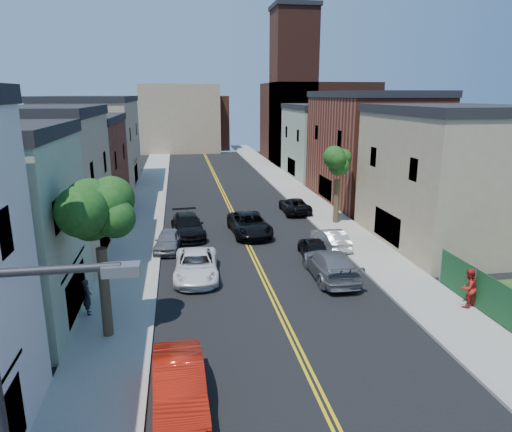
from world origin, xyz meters
name	(u,v)px	position (x,y,z in m)	size (l,w,h in m)	color
sidewalk_left	(146,203)	(-7.90, 40.00, 0.07)	(3.20, 100.00, 0.15)	gray
sidewalk_right	(303,197)	(7.90, 40.00, 0.07)	(3.20, 100.00, 0.15)	gray
curb_left	(164,202)	(-6.15, 40.00, 0.07)	(0.30, 100.00, 0.15)	gray
curb_right	(287,198)	(6.15, 40.00, 0.07)	(0.30, 100.00, 0.15)	gray
bldg_left_tan_near	(25,191)	(-14.00, 25.00, 4.50)	(9.00, 10.00, 9.00)	#998466
bldg_left_brick	(66,171)	(-14.00, 36.00, 4.00)	(9.00, 12.00, 8.00)	brown
bldg_left_tan_far	(93,145)	(-14.00, 50.00, 4.75)	(9.00, 16.00, 9.50)	#998466
bldg_right_tan	(451,180)	(14.00, 24.00, 4.50)	(9.00, 12.00, 9.00)	#998466
bldg_right_brick	(371,150)	(14.00, 38.00, 5.00)	(9.00, 14.00, 10.00)	brown
bldg_right_palegrn	(326,143)	(14.00, 52.00, 4.25)	(9.00, 12.00, 8.50)	gray
church	(312,114)	(16.33, 67.07, 7.24)	(16.20, 14.20, 22.60)	#4C2319
backdrop_left	(180,119)	(-4.00, 82.00, 6.00)	(14.00, 8.00, 12.00)	#998466
backdrop_center	(201,123)	(0.00, 86.00, 5.00)	(10.00, 8.00, 10.00)	brown
tree_left_mid	(96,190)	(-7.88, 14.01, 6.58)	(5.20, 5.20, 9.29)	#3A2C1D
tree_right_far	(339,154)	(7.92, 30.01, 5.76)	(4.40, 4.40, 8.03)	#3A2C1D
red_sedan	(179,386)	(-4.87, 8.78, 0.81)	(1.71, 4.91, 1.62)	#B1190B
white_pickup	(196,265)	(-3.83, 20.28, 0.74)	(2.46, 5.32, 1.48)	white
grey_car_left	(168,241)	(-5.50, 25.50, 0.69)	(1.62, 4.03, 1.37)	slate
black_car_left	(188,226)	(-4.11, 28.59, 0.80)	(2.24, 5.51, 1.60)	black
grey_car_right	(331,264)	(3.80, 18.98, 0.81)	(2.28, 5.61, 1.63)	slate
black_car_right	(313,248)	(3.80, 22.46, 0.68)	(1.61, 4.00, 1.36)	black
silver_car_right	(331,239)	(5.50, 24.07, 0.68)	(1.44, 4.14, 1.36)	#B7BABF
dark_car_right_far	(295,205)	(5.50, 34.18, 0.67)	(2.22, 4.82, 1.34)	black
black_suv_lane	(249,224)	(0.50, 28.25, 0.80)	(2.67, 5.79, 1.61)	black
pedestrian_left	(87,297)	(-9.10, 16.20, 1.02)	(0.64, 0.42, 1.74)	#222229
pedestrian_right	(468,288)	(9.10, 13.93, 1.14)	(0.96, 0.75, 1.98)	#A9221A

